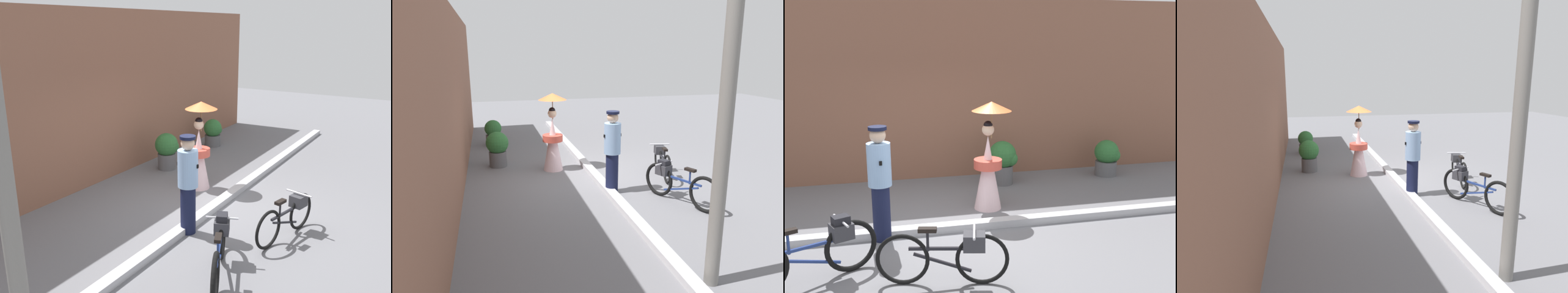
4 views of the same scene
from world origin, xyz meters
The scene contains 10 objects.
ground_plane centered at (0.00, 0.00, 0.00)m, with size 30.00×30.00×0.00m, color slate.
building_wall centered at (0.00, 3.12, 1.89)m, with size 14.00×0.40×3.79m, color brown.
sidewalk_curb centered at (0.00, 0.00, 0.06)m, with size 14.00×0.20×0.12m, color #B2B2B7.
bicycle_near_officer centered at (-0.20, -1.57, 0.38)m, with size 1.58×0.53×0.73m.
bicycle_far_side centered at (-1.77, -1.13, 0.40)m, with size 1.66×0.79×0.77m.
person_officer centered at (-0.94, -0.08, 0.92)m, with size 0.34×0.38×1.71m.
person_with_parasol centered at (0.92, 0.84, 0.90)m, with size 0.68×0.68×1.90m.
potted_plant_by_door centered at (3.97, 2.21, 0.42)m, with size 0.54×0.52×0.79m.
potted_plant_small centered at (1.57, 2.15, 0.50)m, with size 0.58×0.57×0.90m.
utility_pole centered at (-4.31, -0.28, 2.40)m, with size 0.18×0.18×4.80m, color slate.
Camera 2 is at (-7.99, 2.32, 2.86)m, focal length 34.58 mm.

